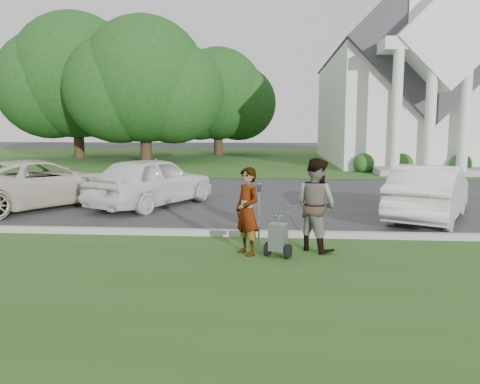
# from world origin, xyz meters

# --- Properties ---
(ground) EXTENTS (120.00, 120.00, 0.00)m
(ground) POSITION_xyz_m (0.00, 0.00, 0.00)
(ground) COLOR #333335
(ground) RESTS_ON ground
(grass_strip) EXTENTS (80.00, 7.00, 0.01)m
(grass_strip) POSITION_xyz_m (0.00, -3.00, 0.01)
(grass_strip) COLOR #2F541C
(grass_strip) RESTS_ON ground
(church_lawn) EXTENTS (80.00, 30.00, 0.01)m
(church_lawn) POSITION_xyz_m (0.00, 27.00, 0.01)
(church_lawn) COLOR #2F541C
(church_lawn) RESTS_ON ground
(curb) EXTENTS (80.00, 0.18, 0.15)m
(curb) POSITION_xyz_m (0.00, 0.55, 0.07)
(curb) COLOR #9E9E93
(curb) RESTS_ON ground
(church) EXTENTS (9.19, 19.00, 24.10)m
(church) POSITION_xyz_m (9.00, 23.11, 5.94)
(church) COLOR white
(church) RESTS_ON ground
(tree_left) EXTENTS (10.63, 8.40, 9.71)m
(tree_left) POSITION_xyz_m (-8.01, 21.99, 5.11)
(tree_left) COLOR #332316
(tree_left) RESTS_ON ground
(tree_far) EXTENTS (11.64, 9.20, 10.73)m
(tree_far) POSITION_xyz_m (-14.01, 24.99, 5.69)
(tree_far) COLOR #332316
(tree_far) RESTS_ON ground
(tree_back) EXTENTS (9.61, 7.60, 8.89)m
(tree_back) POSITION_xyz_m (-4.01, 29.99, 4.73)
(tree_back) COLOR #332316
(tree_back) RESTS_ON ground
(striping_cart) EXTENTS (0.70, 1.00, 0.86)m
(striping_cart) POSITION_xyz_m (0.87, -1.03, 0.37)
(striping_cart) COLOR black
(striping_cart) RESTS_ON ground
(person_left) EXTENTS (0.68, 0.72, 1.65)m
(person_left) POSITION_xyz_m (0.29, -0.89, 0.82)
(person_left) COLOR #999999
(person_left) RESTS_ON ground
(person_right) EXTENTS (1.10, 1.10, 1.80)m
(person_right) POSITION_xyz_m (1.59, -0.49, 0.90)
(person_right) COLOR #999999
(person_right) RESTS_ON ground
(parking_meter_near) EXTENTS (0.09, 0.08, 1.26)m
(parking_meter_near) POSITION_xyz_m (0.48, 0.03, 0.79)
(parking_meter_near) COLOR gray
(parking_meter_near) RESTS_ON ground
(car_a) EXTENTS (4.84, 5.61, 1.43)m
(car_a) POSITION_xyz_m (-6.26, 3.93, 0.72)
(car_a) COLOR beige
(car_a) RESTS_ON ground
(car_b) EXTENTS (3.58, 4.82, 1.53)m
(car_b) POSITION_xyz_m (-2.92, 4.36, 0.76)
(car_b) COLOR white
(car_b) RESTS_ON ground
(car_d) EXTENTS (3.26, 4.54, 1.42)m
(car_d) POSITION_xyz_m (4.82, 2.91, 0.71)
(car_d) COLOR silver
(car_d) RESTS_ON ground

